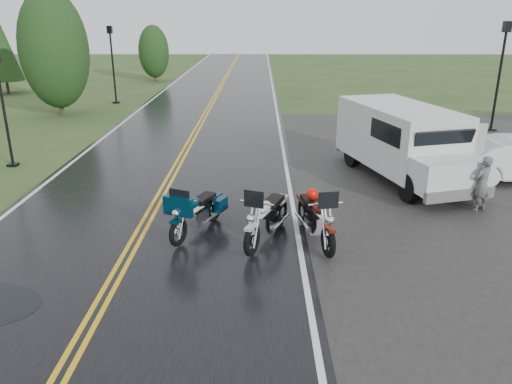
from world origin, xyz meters
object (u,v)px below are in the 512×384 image
(motorcycle_silver, at_px, (252,228))
(van_white, at_px, (412,162))
(lamp_post_far_left, at_px, (113,65))
(motorcycle_teal, at_px, (178,221))
(person_at_van, at_px, (482,185))
(lamp_post_far_right, at_px, (499,77))
(lamp_post_near_left, at_px, (4,110))
(motorcycle_red, at_px, (329,229))

(motorcycle_silver, bearing_deg, van_white, 60.39)
(van_white, bearing_deg, motorcycle_silver, -157.16)
(motorcycle_silver, height_order, lamp_post_far_left, lamp_post_far_left)
(motorcycle_teal, height_order, motorcycle_silver, motorcycle_silver)
(van_white, bearing_deg, motorcycle_teal, -169.22)
(motorcycle_silver, distance_m, van_white, 5.56)
(van_white, relative_size, person_at_van, 3.99)
(motorcycle_teal, bearing_deg, lamp_post_far_right, 68.56)
(motorcycle_teal, height_order, van_white, van_white)
(lamp_post_far_right, bearing_deg, van_white, -124.44)
(lamp_post_far_left, bearing_deg, van_white, -52.50)
(van_white, relative_size, lamp_post_near_left, 1.53)
(motorcycle_red, height_order, person_at_van, person_at_van)
(motorcycle_silver, xyz_separation_m, person_at_van, (6.06, 2.79, 0.03))
(motorcycle_silver, distance_m, person_at_van, 6.68)
(motorcycle_red, relative_size, motorcycle_silver, 1.00)
(motorcycle_silver, distance_m, lamp_post_far_left, 21.89)
(motorcycle_red, xyz_separation_m, motorcycle_teal, (-3.30, 0.53, -0.06))
(van_white, bearing_deg, lamp_post_far_left, 112.01)
(motorcycle_red, height_order, lamp_post_far_right, lamp_post_far_right)
(motorcycle_silver, bearing_deg, person_at_van, 46.80)
(motorcycle_silver, distance_m, lamp_post_far_right, 16.68)
(van_white, relative_size, lamp_post_far_left, 1.35)
(motorcycle_red, relative_size, person_at_van, 1.61)
(lamp_post_far_left, height_order, lamp_post_far_right, lamp_post_far_right)
(lamp_post_far_left, bearing_deg, motorcycle_teal, -70.93)
(motorcycle_silver, relative_size, lamp_post_far_right, 0.51)
(van_white, xyz_separation_m, person_at_van, (1.72, -0.64, -0.43))
(person_at_van, height_order, lamp_post_far_right, lamp_post_far_right)
(motorcycle_teal, distance_m, person_at_van, 8.07)
(lamp_post_near_left, bearing_deg, motorcycle_red, -34.66)
(lamp_post_far_right, bearing_deg, motorcycle_red, -125.40)
(lamp_post_near_left, bearing_deg, van_white, -15.26)
(lamp_post_far_right, bearing_deg, person_at_van, -115.06)
(motorcycle_red, xyz_separation_m, lamp_post_near_left, (-10.12, 7.00, 1.25))
(lamp_post_near_left, bearing_deg, lamp_post_far_left, 89.89)
(motorcycle_silver, relative_size, lamp_post_far_left, 0.54)
(motorcycle_teal, height_order, lamp_post_near_left, lamp_post_near_left)
(lamp_post_near_left, bearing_deg, motorcycle_teal, -43.48)
(motorcycle_red, xyz_separation_m, person_at_van, (4.43, 2.85, 0.03))
(lamp_post_near_left, height_order, lamp_post_far_right, lamp_post_far_right)
(motorcycle_teal, bearing_deg, lamp_post_far_left, 132.95)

